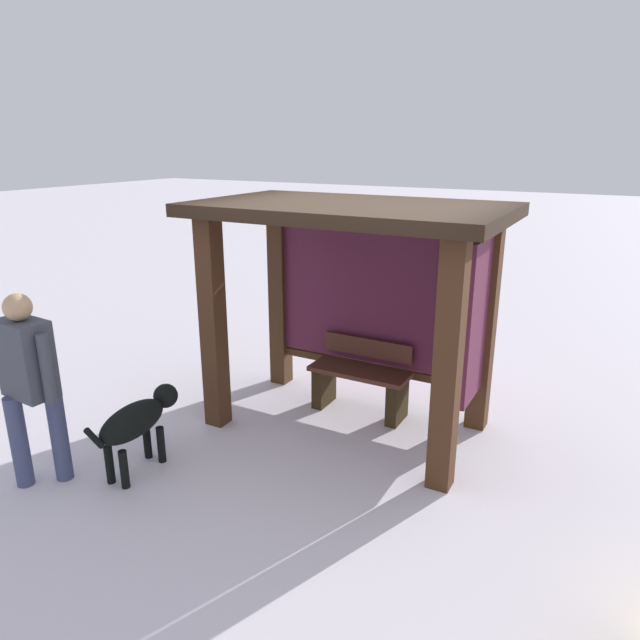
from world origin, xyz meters
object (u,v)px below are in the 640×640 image
(bus_shelter, at_px, (362,267))
(person_walking, at_px, (29,376))
(bench_left_inside, at_px, (361,381))
(dog, at_px, (138,420))

(bus_shelter, bearing_deg, person_walking, -129.03)
(bench_left_inside, height_order, person_walking, person_walking)
(bus_shelter, height_order, person_walking, bus_shelter)
(person_walking, bearing_deg, bench_left_inside, 54.22)
(person_walking, bearing_deg, bus_shelter, 50.97)
(bus_shelter, xyz_separation_m, bench_left_inside, (-0.07, 0.18, -1.26))
(dog, bearing_deg, bus_shelter, 53.81)
(bus_shelter, bearing_deg, bench_left_inside, 111.96)
(person_walking, relative_size, dog, 1.60)
(bus_shelter, bearing_deg, dog, -126.19)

